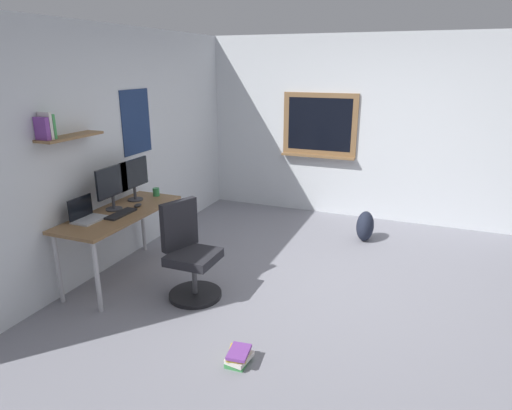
# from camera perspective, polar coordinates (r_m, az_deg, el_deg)

# --- Properties ---
(ground_plane) EXTENTS (5.20, 5.20, 0.00)m
(ground_plane) POSITION_cam_1_polar(r_m,az_deg,el_deg) (4.65, 9.03, -10.67)
(ground_plane) COLOR gray
(ground_plane) RESTS_ON ground
(wall_back) EXTENTS (5.00, 0.30, 2.60)m
(wall_back) POSITION_cam_1_polar(r_m,az_deg,el_deg) (5.25, -17.40, 7.17)
(wall_back) COLOR silver
(wall_back) RESTS_ON ground
(wall_right) EXTENTS (0.22, 5.00, 2.60)m
(wall_right) POSITION_cam_1_polar(r_m,az_deg,el_deg) (6.57, 14.30, 9.42)
(wall_right) COLOR silver
(wall_right) RESTS_ON ground
(desk) EXTENTS (1.46, 0.58, 0.74)m
(desk) POSITION_cam_1_polar(r_m,az_deg,el_deg) (4.80, -17.09, -1.72)
(desk) COLOR olive
(desk) RESTS_ON ground
(office_chair) EXTENTS (0.53, 0.55, 0.95)m
(office_chair) POSITION_cam_1_polar(r_m,az_deg,el_deg) (4.36, -8.58, -6.64)
(office_chair) COLOR black
(office_chair) RESTS_ON ground
(laptop) EXTENTS (0.31, 0.21, 0.23)m
(laptop) POSITION_cam_1_polar(r_m,az_deg,el_deg) (4.61, -21.13, -1.18)
(laptop) COLOR #ADAFB5
(laptop) RESTS_ON desk
(monitor_primary) EXTENTS (0.46, 0.17, 0.46)m
(monitor_primary) POSITION_cam_1_polar(r_m,az_deg,el_deg) (4.78, -18.07, 2.50)
(monitor_primary) COLOR #38383D
(monitor_primary) RESTS_ON desk
(monitor_secondary) EXTENTS (0.46, 0.17, 0.46)m
(monitor_secondary) POSITION_cam_1_polar(r_m,az_deg,el_deg) (5.06, -15.48, 3.54)
(monitor_secondary) COLOR #38383D
(monitor_secondary) RESTS_ON desk
(keyboard) EXTENTS (0.37, 0.13, 0.02)m
(keyboard) POSITION_cam_1_polar(r_m,az_deg,el_deg) (4.67, -17.05, -1.10)
(keyboard) COLOR black
(keyboard) RESTS_ON desk
(computer_mouse) EXTENTS (0.10, 0.06, 0.03)m
(computer_mouse) POSITION_cam_1_polar(r_m,az_deg,el_deg) (4.88, -15.03, -0.04)
(computer_mouse) COLOR #262628
(computer_mouse) RESTS_ON desk
(coffee_mug) EXTENTS (0.08, 0.08, 0.09)m
(coffee_mug) POSITION_cam_1_polar(r_m,az_deg,el_deg) (5.22, -12.78, 1.65)
(coffee_mug) COLOR #338C4C
(coffee_mug) RESTS_ON desk
(backpack) EXTENTS (0.32, 0.22, 0.39)m
(backpack) POSITION_cam_1_polar(r_m,az_deg,el_deg) (5.88, 13.91, -2.66)
(backpack) COLOR #1E2333
(backpack) RESTS_ON ground
(book_stack_on_floor) EXTENTS (0.25, 0.20, 0.12)m
(book_stack_on_floor) POSITION_cam_1_polar(r_m,az_deg,el_deg) (3.58, -2.25, -18.94)
(book_stack_on_floor) COLOR #3D934C
(book_stack_on_floor) RESTS_ON ground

